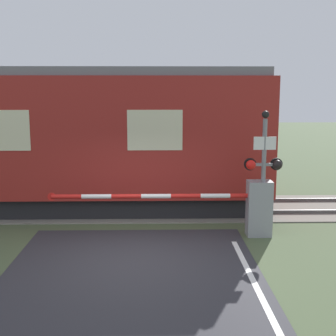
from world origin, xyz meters
name	(u,v)px	position (x,y,z in m)	size (l,w,h in m)	color
ground_plane	(135,258)	(0.00, 0.00, 0.00)	(80.00, 80.00, 0.00)	#475638
track_bed	(141,208)	(0.00, 4.21, 0.02)	(36.00, 3.20, 0.13)	slate
train	(19,139)	(-3.62, 4.21, 2.15)	(14.74, 2.89, 4.22)	black
crossing_barrier	(244,207)	(2.65, 1.54, 0.75)	(5.53, 0.44, 1.39)	gray
signal_post	(264,166)	(3.09, 1.46, 1.78)	(0.95, 0.26, 3.12)	gray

